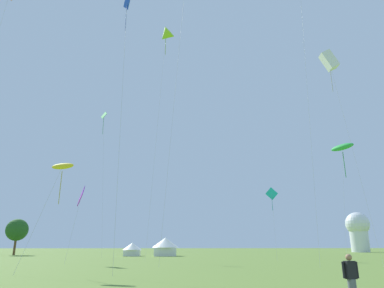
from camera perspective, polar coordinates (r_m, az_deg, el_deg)
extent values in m
cube|color=purple|center=(43.01, -18.02, -8.26)|extent=(0.95, 2.41, 2.47)
cylinder|color=#B2B2B7|center=(42.18, -19.24, -13.19)|extent=(0.83, 1.29, 7.57)
cube|color=#1EB7CC|center=(52.71, 13.15, -8.08)|extent=(1.61, 1.17, 1.85)
cylinder|color=teal|center=(52.52, 13.26, -9.67)|extent=(0.06, 0.06, 1.96)
cylinder|color=#B2B2B7|center=(51.00, 13.58, -13.06)|extent=(0.59, 2.51, 9.32)
cube|color=green|center=(64.86, -14.49, 4.68)|extent=(1.28, 1.30, 1.66)
cylinder|color=#207C31|center=(64.18, -14.62, 3.00)|extent=(0.05, 0.05, 3.13)
cylinder|color=#B2B2B7|center=(60.23, -14.65, -5.99)|extent=(1.92, 2.48, 24.82)
cone|color=#99DB2D|center=(54.99, -4.40, 17.60)|extent=(3.14, 3.00, 2.55)
cylinder|color=olive|center=(53.94, -4.45, 15.92)|extent=(0.06, 0.06, 2.78)
cylinder|color=#B2B2B7|center=(47.41, -5.95, 1.27)|extent=(1.85, 0.92, 32.78)
cylinder|color=#B2B2B7|center=(40.15, 18.65, 9.30)|extent=(1.54, 0.89, 37.79)
cube|color=white|center=(45.04, 21.90, 12.80)|extent=(2.10, 1.25, 2.52)
cylinder|color=#A4A4A4|center=(43.99, 22.23, 10.12)|extent=(0.08, 0.08, 3.44)
cylinder|color=#B2B2B7|center=(40.68, 25.34, -1.28)|extent=(1.98, 1.65, 23.15)
ellipsoid|color=yellow|center=(29.37, -20.79, -3.49)|extent=(2.21, 1.53, 0.73)
cylinder|color=#A79518|center=(29.07, -21.13, -6.77)|extent=(0.05, 0.05, 2.63)
cylinder|color=#B2B2B7|center=(28.25, -24.07, -11.00)|extent=(1.95, 1.89, 8.10)
cube|color=blue|center=(34.59, -10.80, 22.20)|extent=(0.83, 1.27, 1.46)
cylinder|color=#183599|center=(33.58, -10.96, 19.96)|extent=(0.04, 0.04, 2.60)
cylinder|color=#B2B2B7|center=(27.80, -11.79, 4.33)|extent=(0.57, 2.14, 23.49)
cylinder|color=#B2B2B7|center=(37.72, -3.06, 6.35)|extent=(2.34, 2.35, 33.29)
ellipsoid|color=green|center=(57.50, 23.77, -0.49)|extent=(3.10, 4.20, 1.20)
cylinder|color=#207C31|center=(56.87, 24.09, -3.15)|extent=(0.09, 0.09, 3.98)
cylinder|color=#B2B2B7|center=(54.72, 24.06, -8.54)|extent=(2.36, 1.73, 16.46)
cube|color=black|center=(13.90, 24.91, -18.52)|extent=(0.40, 0.29, 0.60)
sphere|color=#9E7051|center=(13.88, 24.69, -16.81)|extent=(0.22, 0.22, 0.22)
cylinder|color=black|center=(13.80, 23.98, -18.66)|extent=(0.09, 0.09, 0.55)
cylinder|color=black|center=(14.01, 25.82, -18.39)|extent=(0.09, 0.09, 0.55)
cube|color=white|center=(66.84, -9.98, -17.49)|extent=(2.90, 2.90, 1.09)
cone|color=white|center=(66.83, -9.93, -16.48)|extent=(3.62, 3.62, 1.27)
cube|color=white|center=(66.47, -4.49, -17.50)|extent=(4.03, 4.03, 1.51)
cone|color=white|center=(66.45, -4.46, -16.09)|extent=(5.03, 5.03, 1.76)
cylinder|color=white|center=(108.59, 26.19, -14.31)|extent=(4.80, 4.80, 6.00)
sphere|color=white|center=(108.73, 25.88, -11.91)|extent=(6.40, 6.40, 6.40)
cylinder|color=brown|center=(79.95, -27.48, -14.91)|extent=(0.44, 0.44, 3.39)
sphere|color=#23561E|center=(80.00, -27.17, -12.63)|extent=(4.35, 4.35, 4.35)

